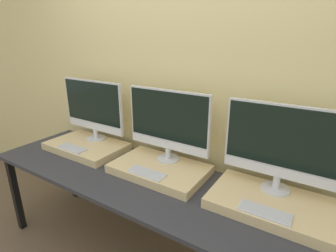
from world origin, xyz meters
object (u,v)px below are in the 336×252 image
keyboard_left (72,148)px  monitor_right (282,145)px  monitor_center (168,122)px  keyboard_center (147,173)px  monitor_left (93,107)px  keyboard_right (265,212)px

keyboard_left → monitor_right: 1.57m
monitor_center → keyboard_center: size_ratio=2.47×
monitor_center → keyboard_left: bearing=-161.1°
monitor_left → monitor_right: bearing=0.0°
monitor_left → monitor_right: (1.52, 0.00, 0.00)m
keyboard_center → monitor_center: bearing=90.0°
monitor_left → monitor_right: 1.52m
keyboard_left → monitor_center: size_ratio=0.41×
keyboard_center → keyboard_right: same height
monitor_left → monitor_center: (0.76, 0.00, 0.00)m
keyboard_left → keyboard_center: 0.76m
keyboard_left → monitor_center: (0.76, 0.26, 0.28)m
monitor_right → monitor_center: bearing=180.0°
keyboard_center → monitor_right: monitor_right is taller
monitor_right → keyboard_right: 0.39m
keyboard_center → keyboard_right: 0.76m
monitor_left → monitor_center: bearing=0.0°
monitor_left → monitor_center: 0.76m
keyboard_left → monitor_left: bearing=90.0°
keyboard_left → keyboard_center: bearing=0.0°
keyboard_left → keyboard_right: same height
keyboard_left → keyboard_center: same height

